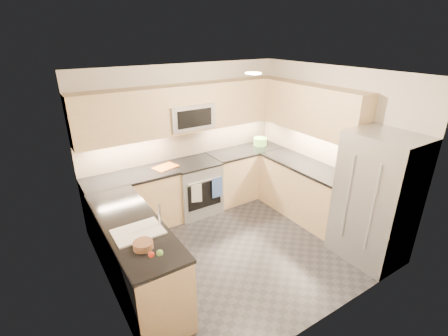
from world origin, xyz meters
TOP-DOWN VIEW (x-y plane):
  - floor at (0.00, 0.00)m, footprint 3.60×3.20m
  - ceiling at (0.00, 0.00)m, footprint 3.60×3.20m
  - wall_back at (0.00, 1.60)m, footprint 3.60×0.02m
  - wall_front at (0.00, -1.60)m, footprint 3.60×0.02m
  - wall_left at (-1.80, 0.00)m, footprint 0.02×3.20m
  - wall_right at (1.80, 0.00)m, footprint 0.02×3.20m
  - base_cab_back_left at (-1.09, 1.30)m, footprint 1.42×0.60m
  - base_cab_back_right at (1.09, 1.30)m, footprint 1.42×0.60m
  - base_cab_right at (1.50, 0.15)m, footprint 0.60×1.70m
  - base_cab_peninsula at (-1.50, 0.00)m, footprint 0.60×2.00m
  - countertop_back_left at (-1.09, 1.30)m, footprint 1.42×0.63m
  - countertop_back_right at (1.09, 1.30)m, footprint 1.42×0.63m
  - countertop_right at (1.50, 0.15)m, footprint 0.63×1.70m
  - countertop_peninsula at (-1.50, 0.00)m, footprint 0.63×2.00m
  - upper_cab_back at (0.00, 1.43)m, footprint 3.60×0.35m
  - upper_cab_right at (1.62, 0.28)m, footprint 0.35×1.95m
  - backsplash_back at (0.00, 1.60)m, footprint 3.60×0.01m
  - backsplash_right at (1.80, 0.45)m, footprint 0.01×2.30m
  - gas_range at (0.00, 1.28)m, footprint 0.76×0.65m
  - range_cooktop at (0.00, 1.28)m, footprint 0.76×0.65m
  - oven_door_glass at (0.00, 0.95)m, footprint 0.62×0.02m
  - oven_handle at (0.00, 0.93)m, footprint 0.60×0.02m
  - microwave at (0.00, 1.40)m, footprint 0.76×0.40m
  - microwave_door at (0.00, 1.20)m, footprint 0.60×0.01m
  - refrigerator at (1.45, -1.15)m, footprint 0.70×0.90m
  - fridge_handle_left at (1.08, -1.33)m, footprint 0.02×0.02m
  - fridge_handle_right at (1.08, -0.97)m, footprint 0.02×0.02m
  - sink_basin at (-1.50, -0.25)m, footprint 0.52×0.38m
  - faucet at (-1.24, -0.25)m, footprint 0.03×0.03m
  - utensil_bowl at (1.47, 1.35)m, footprint 0.31×0.31m
  - cutting_board at (-0.51, 1.31)m, footprint 0.42×0.35m
  - fruit_basket at (-1.55, -0.54)m, footprint 0.20×0.20m
  - fruit_apple at (-1.57, -0.83)m, footprint 0.06×0.06m
  - fruit_pear at (-1.49, -0.85)m, footprint 0.06×0.06m
  - dish_towel_check at (-0.17, 0.91)m, footprint 0.16×0.07m
  - dish_towel_blue at (0.22, 0.91)m, footprint 0.19×0.02m

SIDE VIEW (x-z plane):
  - floor at x=0.00m, z-range 0.00..0.00m
  - base_cab_back_left at x=-1.09m, z-range 0.00..0.90m
  - base_cab_back_right at x=1.09m, z-range 0.00..0.90m
  - base_cab_right at x=1.50m, z-range 0.00..0.90m
  - base_cab_peninsula at x=-1.50m, z-range 0.00..0.90m
  - oven_door_glass at x=0.00m, z-range 0.22..0.68m
  - gas_range at x=0.00m, z-range 0.00..0.91m
  - dish_towel_check at x=-0.17m, z-range 0.39..0.71m
  - dish_towel_blue at x=0.22m, z-range 0.37..0.73m
  - oven_handle at x=0.00m, z-range 0.71..0.73m
  - sink_basin at x=-1.50m, z-range 0.80..0.96m
  - refrigerator at x=1.45m, z-range 0.00..1.80m
  - range_cooktop at x=0.00m, z-range 0.90..0.93m
  - countertop_back_left at x=-1.09m, z-range 0.90..0.94m
  - countertop_back_right at x=1.09m, z-range 0.90..0.94m
  - countertop_right at x=1.50m, z-range 0.90..0.94m
  - countertop_peninsula at x=-1.50m, z-range 0.90..0.94m
  - cutting_board at x=-0.51m, z-range 0.94..0.95m
  - fridge_handle_left at x=1.08m, z-range 0.35..1.55m
  - fridge_handle_right at x=1.08m, z-range 0.35..1.55m
  - fruit_basket at x=-1.55m, z-range 0.94..1.01m
  - utensil_bowl at x=1.47m, z-range 0.94..1.09m
  - fruit_apple at x=-1.57m, z-range 1.03..1.08m
  - fruit_pear at x=-1.49m, z-range 1.02..1.09m
  - faucet at x=-1.24m, z-range 0.94..1.22m
  - backsplash_back at x=0.00m, z-range 0.94..1.45m
  - backsplash_right at x=1.80m, z-range 0.94..1.45m
  - wall_back at x=0.00m, z-range 0.00..2.50m
  - wall_front at x=0.00m, z-range 0.00..2.50m
  - wall_left at x=-1.80m, z-range 0.00..2.50m
  - wall_right at x=1.80m, z-range 0.00..2.50m
  - microwave at x=0.00m, z-range 1.50..1.90m
  - microwave_door at x=0.00m, z-range 1.56..1.84m
  - upper_cab_back at x=0.00m, z-range 1.45..2.20m
  - upper_cab_right at x=1.62m, z-range 1.45..2.20m
  - ceiling at x=0.00m, z-range 2.49..2.51m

